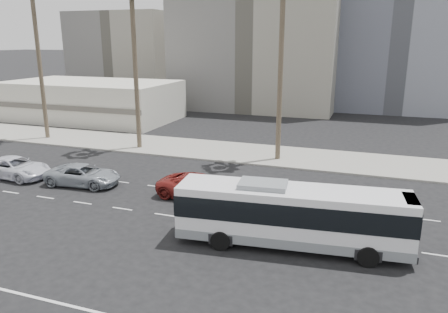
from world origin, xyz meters
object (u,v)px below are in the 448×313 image
at_px(city_bus, 292,214).
at_px(car_a, 200,187).
at_px(car_c, 15,168).
at_px(car_b, 83,175).

height_order(city_bus, car_a, city_bus).
distance_m(city_bus, car_c, 22.63).
height_order(city_bus, car_c, city_bus).
distance_m(city_bus, car_a, 8.61).
height_order(car_b, car_c, car_c).
distance_m(car_a, car_c, 15.15).
xyz_separation_m(car_a, car_b, (-9.07, -0.34, -0.04)).
bearing_deg(car_a, car_b, 94.72).
xyz_separation_m(city_bus, car_a, (-7.07, 4.83, -0.97)).
distance_m(city_bus, car_b, 16.78).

